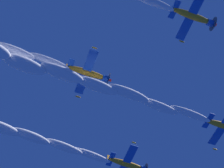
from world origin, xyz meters
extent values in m
ellipsoid|color=orange|center=(1.98, -1.64, 62.09)|extent=(2.75, 7.39, 2.11)
cube|color=#194CB2|center=(1.90, -1.45, 61.89)|extent=(9.11, 3.40, 2.37)
ellipsoid|color=orange|center=(6.23, -0.64, 60.89)|extent=(0.50, 1.04, 0.42)
cube|color=#194CB2|center=(1.32, 1.47, 61.79)|extent=(3.35, 1.65, 0.95)
cube|color=orange|center=(1.41, 1.62, 62.31)|extent=(0.64, 1.28, 1.33)
ellipsoid|color=orange|center=(13.23, 14.14, 63.94)|extent=(2.81, 7.35, 1.57)
cube|color=#194CB2|center=(13.16, 14.34, 63.75)|extent=(9.26, 3.43, 1.54)
ellipsoid|color=orange|center=(8.78, 13.43, 64.40)|extent=(0.50, 1.02, 0.34)
cube|color=#194CB2|center=(12.56, 17.26, 63.85)|extent=(3.40, 1.65, 0.63)
cube|color=orange|center=(12.62, 17.37, 64.39)|extent=(0.55, 1.23, 1.27)
ellipsoid|color=#1E232D|center=(13.36, 13.85, 64.40)|extent=(1.18, 1.78, 0.88)
ellipsoid|color=orange|center=(-16.06, 7.74, 63.71)|extent=(2.85, 7.34, 1.65)
cylinder|color=#194CB2|center=(-15.36, 4.49, 63.86)|extent=(1.55, 1.20, 1.41)
cone|color=red|center=(-15.21, 3.79, 63.89)|extent=(0.79, 0.86, 0.68)
cylinder|color=#3F3F47|center=(-15.25, 3.95, 63.88)|extent=(2.98, 0.56, 3.02)
cube|color=#194CB2|center=(-16.15, 7.94, 63.52)|extent=(9.14, 3.40, 2.25)
ellipsoid|color=orange|center=(-11.83, 8.83, 62.53)|extent=(0.51, 1.02, 0.36)
cube|color=#194CB2|center=(-16.72, 10.86, 63.61)|extent=(3.36, 1.64, 0.88)
cube|color=orange|center=(-16.63, 10.98, 64.15)|extent=(0.64, 1.21, 1.26)
ellipsoid|color=#1E232D|center=(-15.90, 7.46, 64.16)|extent=(1.22, 1.77, 0.93)
ellipsoid|color=orange|center=(-3.73, 23.76, 64.03)|extent=(2.83, 7.35, 1.77)
cylinder|color=#194CB2|center=(-3.03, 20.51, 64.24)|extent=(1.55, 1.22, 1.43)
cone|color=red|center=(-2.88, 19.81, 64.28)|extent=(0.79, 0.87, 0.70)
cylinder|color=#3F3F47|center=(-2.92, 19.97, 64.27)|extent=(3.00, 0.58, 3.02)
cube|color=#194CB2|center=(-3.82, 23.96, 63.84)|extent=(9.13, 3.40, 2.30)
ellipsoid|color=orange|center=(0.50, 24.82, 62.84)|extent=(0.51, 1.02, 0.37)
ellipsoid|color=orange|center=(-8.14, 23.09, 64.85)|extent=(0.51, 1.02, 0.37)
cube|color=#194CB2|center=(-4.39, 26.88, 63.89)|extent=(3.36, 1.64, 0.90)
cube|color=orange|center=(-4.30, 27.01, 64.42)|extent=(0.64, 1.23, 1.28)
ellipsoid|color=#1E232D|center=(-3.57, 23.49, 64.49)|extent=(1.22, 1.78, 0.95)
ellipsoid|color=white|center=(0.35, 5.02, 61.47)|extent=(2.90, 7.76, 1.92)
ellipsoid|color=white|center=(-0.51, 11.01, 60.98)|extent=(3.11, 7.82, 2.13)
ellipsoid|color=white|center=(-2.26, 16.47, 60.53)|extent=(3.32, 7.88, 2.34)
ellipsoid|color=white|center=(-2.98, 21.93, 60.11)|extent=(3.53, 7.94, 2.55)
ellipsoid|color=white|center=(-4.48, 27.76, 59.61)|extent=(3.74, 8.00, 2.76)
ellipsoid|color=white|center=(-5.26, 33.92, 59.04)|extent=(3.95, 8.06, 2.97)
ellipsoid|color=white|center=(11.93, 21.04, 63.30)|extent=(2.90, 7.76, 1.92)
ellipsoid|color=white|center=(10.63, 26.39, 62.84)|extent=(3.11, 7.82, 2.13)
ellipsoid|color=white|center=(9.06, 32.53, 62.31)|extent=(3.32, 7.88, 2.34)
ellipsoid|color=white|center=(7.97, 37.86, 62.10)|extent=(3.53, 7.94, 2.55)
ellipsoid|color=white|center=(-17.46, 14.74, 63.10)|extent=(2.90, 7.76, 1.92)
ellipsoid|color=white|center=(-5.02, 30.57, 63.57)|extent=(2.90, 7.76, 1.92)
ellipsoid|color=white|center=(-6.20, 36.45, 62.94)|extent=(3.11, 7.82, 2.13)
camera|label=1|loc=(-23.40, 22.20, 1.45)|focal=60.07mm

